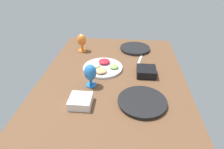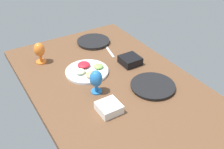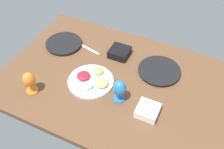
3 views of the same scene
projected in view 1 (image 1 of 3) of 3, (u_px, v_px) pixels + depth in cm
name	position (u px, v px, depth cm)	size (l,w,h in cm)	color
ground_plane	(112.00, 84.00, 135.01)	(160.00, 104.00, 4.00)	brown
dinner_plate_left	(142.00, 102.00, 114.35)	(29.45, 29.45, 2.28)	#4C4C51
dinner_plate_right	(135.00, 48.00, 178.32)	(27.52, 27.52, 2.41)	#4C4C51
fruit_platter	(103.00, 67.00, 148.31)	(30.63, 30.63, 4.96)	silver
hurricane_glass_blue	(90.00, 73.00, 125.18)	(8.25, 8.25, 16.14)	blue
hurricane_glass_orange	(82.00, 41.00, 171.61)	(8.03, 8.03, 16.19)	orange
square_bowl_black	(146.00, 71.00, 139.97)	(13.89, 13.89, 5.80)	black
square_bowl_white	(81.00, 101.00, 112.32)	(13.01, 13.01, 5.27)	white
fork_by_right_plate	(140.00, 60.00, 161.26)	(18.00, 1.80, 0.60)	silver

